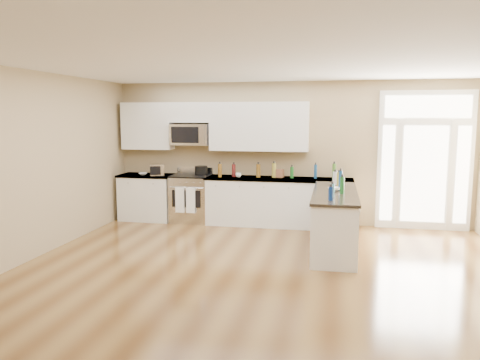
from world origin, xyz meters
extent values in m
plane|color=brown|center=(0.00, 0.00, 0.00)|extent=(8.00, 8.00, 0.00)
plane|color=tan|center=(0.00, 4.00, 1.40)|extent=(7.00, 0.00, 7.00)
plane|color=tan|center=(0.00, -4.00, 1.40)|extent=(7.00, 0.00, 7.00)
plane|color=white|center=(0.00, 0.00, 2.80)|extent=(8.00, 8.00, 0.00)
cube|color=white|center=(-2.87, 3.69, 0.45)|extent=(1.06, 0.62, 0.90)
cube|color=black|center=(-2.87, 3.69, 0.05)|extent=(1.02, 0.52, 0.10)
cube|color=black|center=(-2.87, 3.69, 0.92)|extent=(1.10, 0.66, 0.04)
cube|color=white|center=(-0.16, 3.69, 0.45)|extent=(2.81, 0.62, 0.90)
cube|color=black|center=(-0.16, 3.69, 0.05)|extent=(2.77, 0.52, 0.10)
cube|color=black|center=(-0.16, 3.69, 0.92)|extent=(2.85, 0.66, 0.04)
cube|color=white|center=(0.93, 2.24, 0.45)|extent=(0.65, 2.28, 0.90)
cube|color=black|center=(0.93, 2.24, 0.05)|extent=(0.61, 2.18, 0.10)
cube|color=black|center=(0.93, 2.24, 0.92)|extent=(0.69, 2.32, 0.04)
cube|color=white|center=(-2.88, 3.83, 1.93)|extent=(1.04, 0.33, 0.95)
cube|color=white|center=(-0.57, 3.83, 1.93)|extent=(1.94, 0.33, 0.95)
cube|color=white|center=(-1.95, 3.83, 2.20)|extent=(0.82, 0.33, 0.40)
cube|color=silver|center=(-1.95, 3.80, 1.76)|extent=(0.78, 0.40, 0.42)
cube|color=black|center=(-2.01, 3.59, 1.76)|extent=(0.56, 0.01, 0.32)
cube|color=white|center=(2.55, 3.96, 1.30)|extent=(1.70, 0.08, 2.60)
cube|color=white|center=(2.55, 3.91, 1.05)|extent=(0.78, 0.02, 1.80)
cube|color=white|center=(1.89, 3.91, 1.05)|extent=(0.22, 0.02, 1.80)
cube|color=white|center=(3.21, 3.91, 1.05)|extent=(0.22, 0.02, 1.80)
cube|color=white|center=(2.55, 3.91, 2.30)|extent=(1.50, 0.02, 0.40)
cube|color=silver|center=(-1.93, 3.69, 0.46)|extent=(0.76, 0.62, 0.92)
cube|color=black|center=(-1.93, 3.69, 0.94)|extent=(0.76, 0.60, 0.03)
cube|color=silver|center=(-1.93, 3.99, 1.01)|extent=(0.76, 0.04, 0.14)
cube|color=black|center=(-1.93, 3.37, 0.52)|extent=(0.58, 0.01, 0.34)
cylinder|color=silver|center=(-1.93, 3.35, 0.74)|extent=(0.70, 0.02, 0.02)
cube|color=white|center=(-2.05, 3.34, 0.50)|extent=(0.18, 0.02, 0.50)
cube|color=white|center=(-1.83, 3.34, 0.50)|extent=(0.18, 0.02, 0.50)
cylinder|color=black|center=(-1.73, 3.76, 1.05)|extent=(0.30, 0.30, 0.20)
cube|color=silver|center=(-2.58, 3.55, 1.06)|extent=(0.32, 0.29, 0.23)
cube|color=brown|center=(-0.17, 3.78, 1.02)|extent=(0.22, 0.18, 0.16)
imported|color=white|center=(-2.91, 3.59, 0.96)|extent=(0.22, 0.22, 0.04)
imported|color=white|center=(0.91, 2.30, 0.97)|extent=(0.21, 0.21, 0.06)
imported|color=white|center=(-0.93, 3.62, 0.98)|extent=(0.13, 0.13, 0.09)
cylinder|color=#19591E|center=(1.03, 2.05, 1.07)|extent=(0.07, 0.07, 0.26)
cylinder|color=navy|center=(1.00, 2.35, 1.10)|extent=(0.06, 0.06, 0.32)
cylinder|color=brown|center=(-0.55, 3.70, 1.07)|extent=(0.08, 0.08, 0.26)
cylinder|color=olive|center=(0.99, 2.70, 1.07)|extent=(0.09, 0.09, 0.25)
cylinder|color=#26727F|center=(0.88, 1.70, 1.04)|extent=(0.07, 0.07, 0.20)
cylinder|color=#591919|center=(-1.05, 3.73, 1.06)|extent=(0.07, 0.07, 0.24)
cylinder|color=#B2B2B7|center=(0.92, 3.00, 1.05)|extent=(0.08, 0.08, 0.23)
cylinder|color=navy|center=(0.86, 1.40, 1.04)|extent=(0.07, 0.07, 0.20)
cylinder|color=#3F7226|center=(0.90, 3.67, 1.09)|extent=(0.07, 0.07, 0.30)
cylinder|color=#19591E|center=(0.10, 3.73, 1.05)|extent=(0.07, 0.07, 0.22)
cylinder|color=navy|center=(0.55, 3.75, 1.07)|extent=(0.06, 0.06, 0.27)
cylinder|color=brown|center=(-1.30, 3.60, 1.07)|extent=(0.07, 0.07, 0.26)
cylinder|color=olive|center=(-0.25, 3.73, 1.08)|extent=(0.08, 0.08, 0.28)
camera|label=1|loc=(0.90, -5.25, 2.13)|focal=35.00mm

